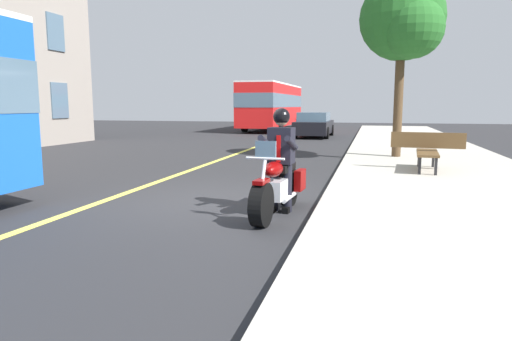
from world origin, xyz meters
name	(u,v)px	position (x,y,z in m)	size (l,w,h in m)	color
ground_plane	(214,201)	(0.00, 0.00, 0.00)	(80.00, 80.00, 0.00)	#28282B
sidewalk_curb	(474,211)	(0.00, 4.50, 0.07)	(60.00, 5.00, 0.15)	#B2ADA0
lane_center_stripe	(120,195)	(0.00, -2.00, 0.01)	(60.00, 0.16, 0.01)	#E5DB4C
motorcycle_main	(278,187)	(0.70, 1.37, 0.45)	(2.22, 0.70, 1.26)	black
rider_main	(281,151)	(0.51, 1.38, 1.04)	(0.65, 0.58, 1.74)	black
bus_near	(272,104)	(-24.64, -4.32, 1.87)	(11.05, 2.70, 3.30)	red
car_silver	(314,125)	(-17.76, -0.37, 0.69)	(4.60, 1.92, 1.40)	black
bench_sidewalk	(427,148)	(-4.23, 4.21, 0.71)	(1.83, 1.80, 0.95)	brown
street_tree_curbside	(405,21)	(-7.11, 3.68, 4.33)	(2.80, 2.60, 5.60)	#4C3823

